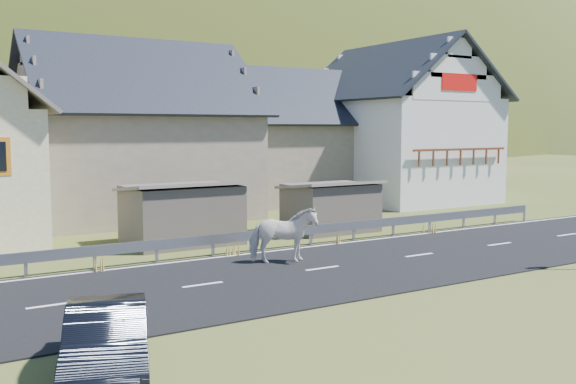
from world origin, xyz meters
TOP-DOWN VIEW (x-y plane):
  - ground at (0.00, 0.00)m, footprint 160.00×160.00m
  - road at (0.00, 0.00)m, footprint 60.00×7.00m
  - lane_markings at (0.00, 0.00)m, footprint 60.00×6.60m
  - guardrail at (-0.00, 3.68)m, footprint 28.10×0.09m
  - shed_left at (-2.00, 6.50)m, footprint 4.30×3.30m
  - shed_right at (4.50, 6.00)m, footprint 3.80×2.90m
  - house_stone_a at (-1.00, 15.00)m, footprint 10.80×9.80m
  - house_stone_b at (9.00, 17.00)m, footprint 9.80×8.80m
  - house_white at (15.00, 14.00)m, footprint 8.80×10.80m
  - horse at (-0.61, 1.34)m, footprint 1.65×2.34m
  - car at (-8.06, -5.15)m, footprint 2.47×4.16m

SIDE VIEW (x-z plane):
  - ground at x=0.00m, z-range 0.00..0.00m
  - road at x=0.00m, z-range 0.00..0.04m
  - lane_markings at x=0.00m, z-range 0.04..0.05m
  - guardrail at x=0.00m, z-range 0.19..0.94m
  - car at x=-8.06m, z-range 0.00..1.30m
  - horse at x=-0.61m, z-range 0.04..1.84m
  - shed_right at x=4.50m, z-range -0.10..2.10m
  - shed_left at x=-2.00m, z-range -0.10..2.30m
  - house_stone_b at x=9.00m, z-range 0.19..8.29m
  - house_stone_a at x=-1.00m, z-range 0.18..9.08m
  - house_white at x=15.00m, z-range 0.21..9.91m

